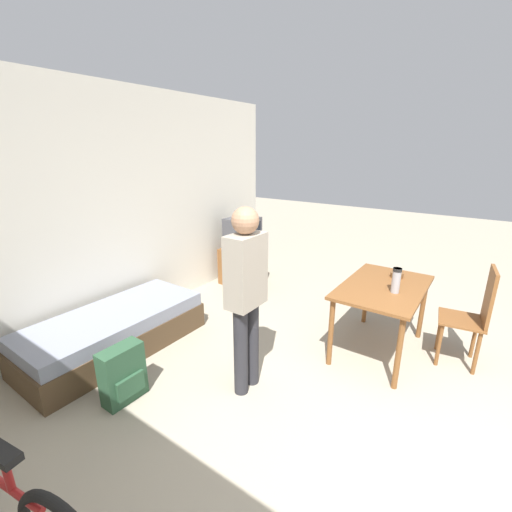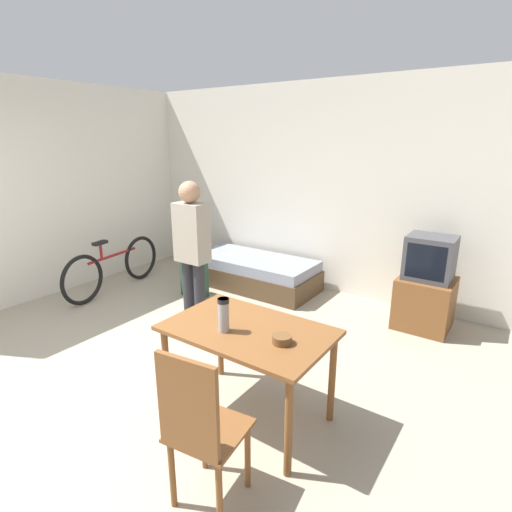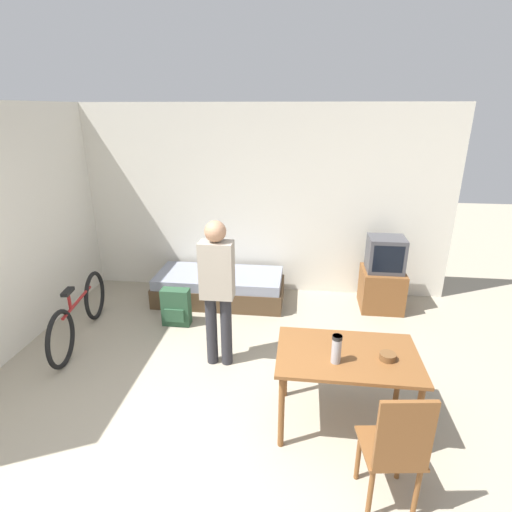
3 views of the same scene
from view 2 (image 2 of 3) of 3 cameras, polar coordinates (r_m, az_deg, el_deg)
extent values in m
plane|color=#9E937F|center=(3.62, -25.18, -18.88)|extent=(20.00, 20.00, 0.00)
cube|color=silver|center=(5.55, 5.57, 9.72)|extent=(5.75, 0.06, 2.70)
cube|color=silver|center=(5.99, -24.40, 8.83)|extent=(0.06, 4.45, 2.70)
cube|color=#4C3823|center=(5.59, -0.52, -2.92)|extent=(1.82, 0.80, 0.28)
cube|color=gray|center=(5.53, -0.52, -0.87)|extent=(1.76, 0.78, 0.14)
cube|color=brown|center=(4.74, 22.90, -6.18)|extent=(0.56, 0.55, 0.56)
cube|color=#424247|center=(4.58, 23.61, -0.22)|extent=(0.47, 0.40, 0.47)
cube|color=black|center=(4.39, 23.08, -0.83)|extent=(0.39, 0.01, 0.37)
cube|color=brown|center=(2.85, -1.17, -10.53)|extent=(1.16, 0.74, 0.03)
cylinder|color=brown|center=(3.14, -12.64, -15.77)|extent=(0.05, 0.05, 0.69)
cylinder|color=brown|center=(2.60, 4.67, -23.24)|extent=(0.05, 0.05, 0.69)
cylinder|color=brown|center=(3.52, -5.14, -11.63)|extent=(0.05, 0.05, 0.69)
cylinder|color=brown|center=(3.05, 10.82, -16.81)|extent=(0.05, 0.05, 0.69)
cube|color=brown|center=(2.42, -6.65, -23.49)|extent=(0.44, 0.44, 0.02)
cube|color=brown|center=(2.14, -9.75, -20.42)|extent=(0.36, 0.08, 0.53)
cylinder|color=brown|center=(2.61, -1.21, -26.57)|extent=(0.04, 0.04, 0.44)
cylinder|color=brown|center=(2.74, -7.45, -24.34)|extent=(0.04, 0.04, 0.44)
cylinder|color=brown|center=(2.43, -5.27, -30.91)|extent=(0.04, 0.04, 0.44)
cylinder|color=brown|center=(2.56, -11.88, -28.11)|extent=(0.04, 0.04, 0.44)
torus|color=black|center=(6.08, -16.11, -0.23)|extent=(0.15, 0.63, 0.63)
torus|color=black|center=(5.39, -23.55, -3.14)|extent=(0.15, 0.63, 0.63)
cylinder|color=maroon|center=(5.67, -19.78, 0.07)|extent=(0.16, 0.82, 0.04)
cylinder|color=maroon|center=(5.52, -21.26, 0.56)|extent=(0.04, 0.04, 0.20)
cube|color=black|center=(5.49, -21.39, 1.76)|extent=(0.11, 0.21, 0.04)
cylinder|color=#28282D|center=(4.31, -9.55, -5.61)|extent=(0.12, 0.12, 0.79)
cylinder|color=#28282D|center=(4.20, -7.98, -6.11)|extent=(0.12, 0.12, 0.79)
cube|color=#9E9384|center=(4.04, -9.21, 3.30)|extent=(0.34, 0.20, 0.60)
sphere|color=#A87A5B|center=(3.97, -9.48, 9.00)|extent=(0.22, 0.22, 0.22)
cylinder|color=#99999E|center=(2.76, -4.65, -8.40)|extent=(0.08, 0.08, 0.24)
cylinder|color=black|center=(2.72, -4.70, -6.37)|extent=(0.08, 0.08, 0.03)
cylinder|color=brown|center=(2.65, 3.72, -11.79)|extent=(0.13, 0.13, 0.06)
cube|color=#284C33|center=(5.27, -8.81, -3.14)|extent=(0.35, 0.16, 0.49)
cube|color=#284C33|center=(5.23, -9.50, -4.18)|extent=(0.25, 0.03, 0.17)
camera|label=1|loc=(4.96, -41.32, 12.80)|focal=24.00mm
camera|label=3|loc=(2.18, -83.48, 19.05)|focal=28.00mm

